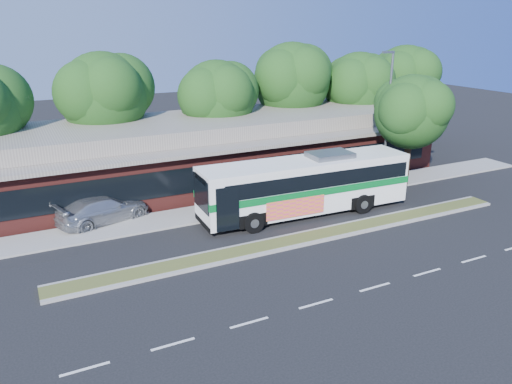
% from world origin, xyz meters
% --- Properties ---
extents(ground, '(120.00, 120.00, 0.00)m').
position_xyz_m(ground, '(0.00, 0.00, 0.00)').
color(ground, black).
rests_on(ground, ground).
extents(median_strip, '(26.00, 1.10, 0.15)m').
position_xyz_m(median_strip, '(0.00, 0.60, 0.07)').
color(median_strip, '#455222').
rests_on(median_strip, ground).
extents(sidewalk, '(44.00, 2.60, 0.12)m').
position_xyz_m(sidewalk, '(0.00, 6.40, 0.06)').
color(sidewalk, gray).
rests_on(sidewalk, ground).
extents(plaza_building, '(33.20, 11.20, 4.45)m').
position_xyz_m(plaza_building, '(0.00, 12.99, 2.13)').
color(plaza_building, '#5D211D').
rests_on(plaza_building, ground).
extents(lamp_post, '(0.93, 0.18, 9.07)m').
position_xyz_m(lamp_post, '(9.56, 6.00, 4.90)').
color(lamp_post, slate).
rests_on(lamp_post, ground).
extents(tree_bg_b, '(6.69, 6.00, 9.00)m').
position_xyz_m(tree_bg_b, '(-6.57, 16.14, 6.14)').
color(tree_bg_b, black).
rests_on(tree_bg_b, ground).
extents(tree_bg_c, '(6.24, 5.60, 8.26)m').
position_xyz_m(tree_bg_c, '(1.40, 15.13, 5.59)').
color(tree_bg_c, black).
rests_on(tree_bg_c, ground).
extents(tree_bg_d, '(6.91, 6.20, 9.37)m').
position_xyz_m(tree_bg_d, '(8.45, 16.15, 6.42)').
color(tree_bg_d, black).
rests_on(tree_bg_d, ground).
extents(tree_bg_e, '(6.47, 5.80, 8.50)m').
position_xyz_m(tree_bg_e, '(14.42, 15.14, 5.74)').
color(tree_bg_e, black).
rests_on(tree_bg_e, ground).
extents(tree_bg_f, '(6.69, 6.00, 8.92)m').
position_xyz_m(tree_bg_f, '(20.43, 16.14, 6.06)').
color(tree_bg_f, black).
rests_on(tree_bg_f, ground).
extents(transit_bus, '(12.90, 3.37, 3.59)m').
position_xyz_m(transit_bus, '(1.96, 3.80, 2.00)').
color(transit_bus, white).
rests_on(transit_bus, ground).
extents(sedan, '(5.69, 3.56, 1.54)m').
position_xyz_m(sedan, '(-9.00, 7.80, 0.77)').
color(sedan, '#A4A7AB').
rests_on(sedan, ground).
extents(sidewalk_tree, '(5.50, 4.94, 7.61)m').
position_xyz_m(sidewalk_tree, '(11.36, 5.42, 5.25)').
color(sidewalk_tree, black).
rests_on(sidewalk_tree, ground).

